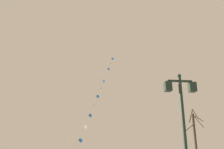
# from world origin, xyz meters

# --- Properties ---
(twin_lantern_lamp_post) EXTENTS (1.33, 0.28, 4.76)m
(twin_lantern_lamp_post) POSITION_xyz_m (2.27, 6.54, 3.29)
(twin_lantern_lamp_post) COLOR #1E2D23
(twin_lantern_lamp_post) RESTS_ON ground_plane
(kite_train) EXTENTS (5.77, 16.26, 17.44)m
(kite_train) POSITION_xyz_m (-0.08, 28.73, 9.21)
(kite_train) COLOR brown
(kite_train) RESTS_ON ground_plane
(bare_tree) EXTENTS (2.01, 2.20, 5.09)m
(bare_tree) POSITION_xyz_m (7.44, 16.92, 2.62)
(bare_tree) COLOR #423323
(bare_tree) RESTS_ON ground_plane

